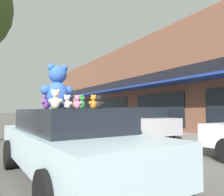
# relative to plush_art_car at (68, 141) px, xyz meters

# --- Properties ---
(ground_plane) EXTENTS (260.00, 260.00, 0.00)m
(ground_plane) POSITION_rel_plush_art_car_xyz_m (2.30, 0.79, -0.74)
(ground_plane) COLOR #514F4C
(storefront_row) EXTENTS (11.57, 34.11, 6.53)m
(storefront_row) POSITION_rel_plush_art_car_xyz_m (13.25, 9.23, 2.52)
(storefront_row) COLOR brown
(storefront_row) RESTS_ON ground_plane
(plush_art_car) EXTENTS (2.06, 4.85, 1.37)m
(plush_art_car) POSITION_rel_plush_art_car_xyz_m (0.00, 0.00, 0.00)
(plush_art_car) COLOR #ADC6D1
(plush_art_car) RESTS_ON ground_plane
(teddy_bear_giant) EXTENTS (0.69, 0.42, 0.95)m
(teddy_bear_giant) POSITION_rel_plush_art_car_xyz_m (-0.13, 0.34, 1.08)
(teddy_bear_giant) COLOR blue
(teddy_bear_giant) RESTS_ON plush_art_car
(teddy_bear_orange) EXTENTS (0.19, 0.13, 0.25)m
(teddy_bear_orange) POSITION_rel_plush_art_car_xyz_m (0.19, -0.75, 0.74)
(teddy_bear_orange) COLOR orange
(teddy_bear_orange) RESTS_ON plush_art_car
(teddy_bear_cream) EXTENTS (0.27, 0.24, 0.38)m
(teddy_bear_cream) POSITION_rel_plush_art_car_xyz_m (-0.29, -0.10, 0.80)
(teddy_bear_cream) COLOR beige
(teddy_bear_cream) RESTS_ON plush_art_car
(teddy_bear_purple) EXTENTS (0.26, 0.23, 0.37)m
(teddy_bear_purple) POSITION_rel_plush_art_car_xyz_m (-0.28, 0.63, 0.80)
(teddy_bear_purple) COLOR purple
(teddy_bear_purple) RESTS_ON plush_art_car
(teddy_bear_black) EXTENTS (0.22, 0.16, 0.29)m
(teddy_bear_black) POSITION_rel_plush_art_car_xyz_m (0.63, -0.09, 0.76)
(teddy_bear_black) COLOR black
(teddy_bear_black) RESTS_ON plush_art_car
(teddy_bear_pink) EXTENTS (0.14, 0.15, 0.22)m
(teddy_bear_pink) POSITION_rel_plush_art_car_xyz_m (-0.18, -0.94, 0.73)
(teddy_bear_pink) COLOR pink
(teddy_bear_pink) RESTS_ON plush_art_car
(teddy_bear_teal) EXTENTS (0.25, 0.22, 0.35)m
(teddy_bear_teal) POSITION_rel_plush_art_car_xyz_m (0.20, 0.93, 0.79)
(teddy_bear_teal) COLOR teal
(teddy_bear_teal) RESTS_ON plush_art_car
(teddy_bear_green) EXTENTS (0.20, 0.24, 0.33)m
(teddy_bear_green) POSITION_rel_plush_art_car_xyz_m (0.43, 0.37, 0.78)
(teddy_bear_green) COLOR green
(teddy_bear_green) RESTS_ON plush_art_car
(teddy_bear_brown) EXTENTS (0.18, 0.13, 0.24)m
(teddy_bear_brown) POSITION_rel_plush_art_car_xyz_m (0.25, 0.32, 0.74)
(teddy_bear_brown) COLOR olive
(teddy_bear_brown) RESTS_ON plush_art_car
(teddy_bear_white) EXTENTS (0.22, 0.15, 0.29)m
(teddy_bear_white) POSITION_rel_plush_art_car_xyz_m (-0.01, 0.05, 0.76)
(teddy_bear_white) COLOR white
(teddy_bear_white) RESTS_ON plush_art_car
(parked_car_far_center) EXTENTS (1.88, 4.23, 1.47)m
(parked_car_far_center) POSITION_rel_plush_art_car_xyz_m (4.77, 4.28, 0.06)
(parked_car_far_center) COLOR #B7B7BC
(parked_car_far_center) RESTS_ON ground_plane
(parked_car_far_right) EXTENTS (1.90, 4.56, 1.39)m
(parked_car_far_right) POSITION_rel_plush_art_car_xyz_m (4.77, 9.54, 0.03)
(parked_car_far_right) COLOR #1E4793
(parked_car_far_right) RESTS_ON ground_plane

